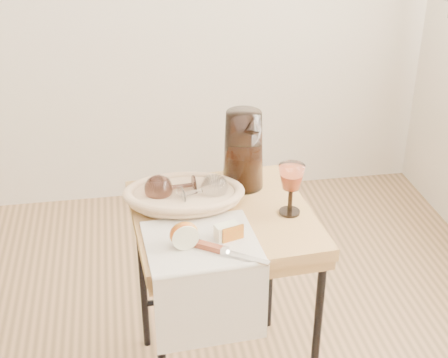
{
  "coord_description": "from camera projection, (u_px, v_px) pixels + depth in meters",
  "views": [
    {
      "loc": [
        0.34,
        -1.08,
        1.61
      ],
      "look_at": [
        0.6,
        0.47,
        0.77
      ],
      "focal_mm": 51.81,
      "sensor_mm": 36.0,
      "label": 1
    }
  ],
  "objects": [
    {
      "name": "goblet_lying_a",
      "position": [
        174.0,
        187.0,
        1.88
      ],
      "size": [
        0.14,
        0.1,
        0.08
      ],
      "primitive_type": null,
      "rotation": [
        0.0,
        0.0,
        3.23
      ],
      "color": "brown",
      "rests_on": "bread_basket"
    },
    {
      "name": "bread_basket",
      "position": [
        184.0,
        197.0,
        1.88
      ],
      "size": [
        0.33,
        0.25,
        0.05
      ],
      "primitive_type": null,
      "rotation": [
        0.0,
        0.0,
        -0.1
      ],
      "color": "#947557",
      "rests_on": "side_table"
    },
    {
      "name": "apple_half",
      "position": [
        184.0,
        234.0,
        1.68
      ],
      "size": [
        0.08,
        0.05,
        0.07
      ],
      "primitive_type": "ellipsoid",
      "rotation": [
        0.0,
        0.0,
        0.13
      ],
      "color": "#B41704",
      "rests_on": "tea_towel"
    },
    {
      "name": "table_knife",
      "position": [
        227.0,
        252.0,
        1.66
      ],
      "size": [
        0.18,
        0.14,
        0.02
      ],
      "primitive_type": null,
      "rotation": [
        0.0,
        0.0,
        -0.6
      ],
      "color": "silver",
      "rests_on": "tea_towel"
    },
    {
      "name": "pitcher",
      "position": [
        243.0,
        150.0,
        1.94
      ],
      "size": [
        0.24,
        0.29,
        0.28
      ],
      "primitive_type": null,
      "rotation": [
        0.0,
        0.0,
        -0.32
      ],
      "color": "black",
      "rests_on": "side_table"
    },
    {
      "name": "tea_towel",
      "position": [
        201.0,
        242.0,
        1.72
      ],
      "size": [
        0.31,
        0.28,
        0.01
      ],
      "primitive_type": "cube",
      "rotation": [
        0.0,
        0.0,
        0.06
      ],
      "color": "white",
      "rests_on": "side_table"
    },
    {
      "name": "wine_goblet",
      "position": [
        291.0,
        189.0,
        1.82
      ],
      "size": [
        0.09,
        0.09,
        0.15
      ],
      "primitive_type": null,
      "rotation": [
        0.0,
        0.0,
        0.26
      ],
      "color": "white",
      "rests_on": "side_table"
    },
    {
      "name": "side_table",
      "position": [
        223.0,
        302.0,
        2.01
      ],
      "size": [
        0.54,
        0.54,
        0.65
      ],
      "primitive_type": null,
      "rotation": [
        0.0,
        0.0,
        0.07
      ],
      "color": "brown",
      "rests_on": "floor"
    },
    {
      "name": "apple_wedge",
      "position": [
        227.0,
        231.0,
        1.72
      ],
      "size": [
        0.07,
        0.05,
        0.04
      ],
      "primitive_type": "cube",
      "rotation": [
        0.0,
        0.0,
        0.3
      ],
      "color": "#F2EEC4",
      "rests_on": "tea_towel"
    },
    {
      "name": "goblet_lying_b",
      "position": [
        200.0,
        191.0,
        1.86
      ],
      "size": [
        0.15,
        0.11,
        0.08
      ],
      "primitive_type": null,
      "rotation": [
        0.0,
        0.0,
        0.3
      ],
      "color": "white",
      "rests_on": "bread_basket"
    }
  ]
}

